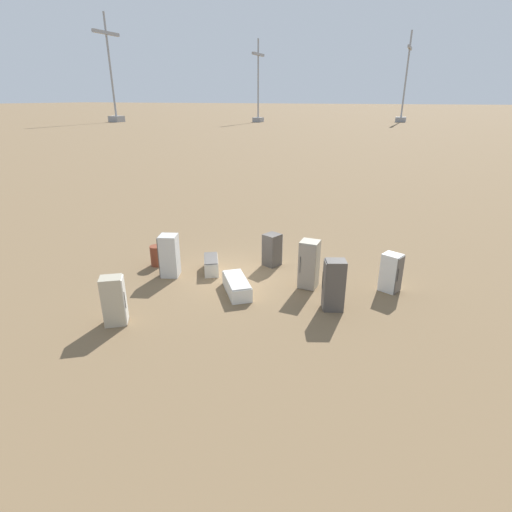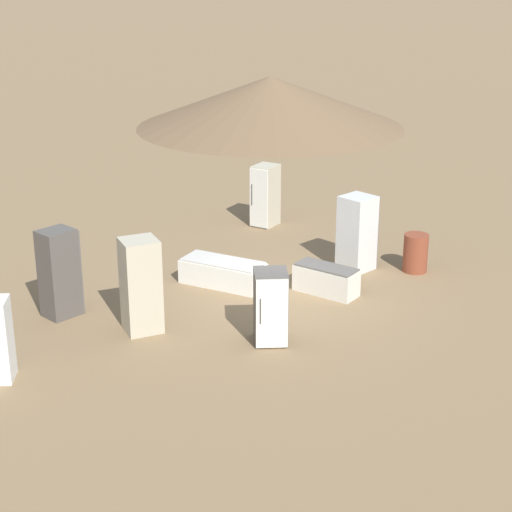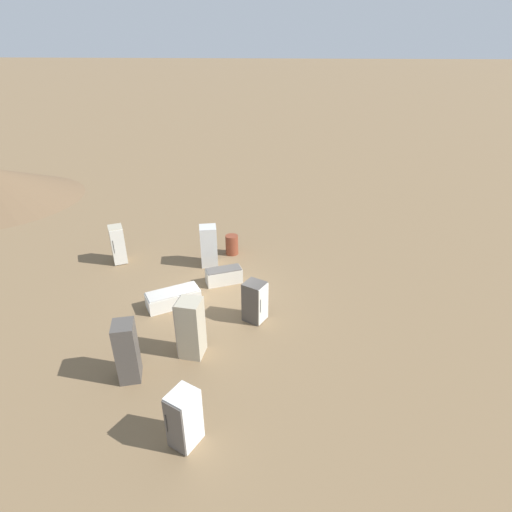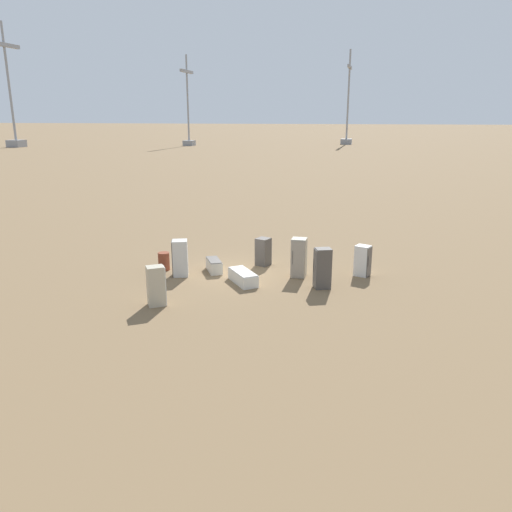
{
  "view_description": "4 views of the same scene",
  "coord_description": "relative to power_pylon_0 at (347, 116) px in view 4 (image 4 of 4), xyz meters",
  "views": [
    {
      "loc": [
        14.24,
        6.73,
        7.13
      ],
      "look_at": [
        0.87,
        1.1,
        1.35
      ],
      "focal_mm": 28.0,
      "sensor_mm": 36.0,
      "label": 1
    },
    {
      "loc": [
        -15.37,
        7.45,
        7.39
      ],
      "look_at": [
        -1.16,
        1.0,
        1.69
      ],
      "focal_mm": 60.0,
      "sensor_mm": 36.0,
      "label": 2
    },
    {
      "loc": [
        -3.86,
        12.2,
        8.49
      ],
      "look_at": [
        -1.17,
        -1.26,
        1.4
      ],
      "focal_mm": 28.0,
      "sensor_mm": 36.0,
      "label": 3
    },
    {
      "loc": [
        23.41,
        6.49,
        7.68
      ],
      "look_at": [
        1.38,
        1.17,
        1.32
      ],
      "focal_mm": 35.0,
      "sensor_mm": 36.0,
      "label": 4
    }
  ],
  "objects": [
    {
      "name": "ground_plane",
      "position": [
        122.89,
        2.56,
        -7.81
      ],
      "size": [
        1000.0,
        1000.0,
        0.0
      ],
      "primitive_type": "plane",
      "color": "brown"
    },
    {
      "name": "power_pylon_0",
      "position": [
        0.0,
        0.0,
        0.0
      ],
      "size": [
        8.79,
        3.02,
        25.13
      ],
      "color": "gray",
      "rests_on": "ground_plane"
    },
    {
      "name": "power_pylon_1",
      "position": [
        16.66,
        -40.8,
        -0.65
      ],
      "size": [
        8.07,
        2.77,
        23.05
      ],
      "color": "gray",
      "rests_on": "ground_plane"
    },
    {
      "name": "power_pylon_2",
      "position": [
        33.31,
        -81.6,
        1.48
      ],
      "size": [
        10.47,
        3.59,
        29.9
      ],
      "color": "gray",
      "rests_on": "ground_plane"
    },
    {
      "name": "discarded_fridge_0",
      "position": [
        123.07,
        1.23,
        -7.49
      ],
      "size": [
        1.54,
        1.23,
        0.64
      ],
      "rotation": [
        0.0,
        0.0,
        2.09
      ],
      "color": "beige",
      "rests_on": "ground_plane"
    },
    {
      "name": "discarded_fridge_1",
      "position": [
        124.49,
        3.15,
        -7.52
      ],
      "size": [
        2.01,
        1.81,
        0.59
      ],
      "rotation": [
        0.0,
        0.0,
        5.38
      ],
      "color": "silver",
      "rests_on": "ground_plane"
    },
    {
      "name": "discarded_fridge_2",
      "position": [
        121.99,
        8.64,
        -7.04
      ],
      "size": [
        0.78,
        0.87,
        1.54
      ],
      "rotation": [
        0.0,
        0.0,
        5.93
      ],
      "color": "white",
      "rests_on": "ground_plane"
    },
    {
      "name": "discarded_fridge_3",
      "position": [
        121.34,
        3.43,
        -7.08
      ],
      "size": [
        0.89,
        0.84,
        1.47
      ],
      "rotation": [
        0.0,
        0.0,
        1.21
      ],
      "color": "#4C4742",
      "rests_on": "ground_plane"
    },
    {
      "name": "discarded_fridge_4",
      "position": [
        124.32,
        6.89,
        -6.87
      ],
      "size": [
        0.81,
        0.9,
        1.89
      ],
      "rotation": [
        0.0,
        0.0,
        3.53
      ],
      "color": "#4C4742",
      "rests_on": "ground_plane"
    },
    {
      "name": "discarded_fridge_5",
      "position": [
        128.14,
        0.38,
        -6.96
      ],
      "size": [
        0.88,
        0.93,
        1.7
      ],
      "rotation": [
        0.0,
        0.0,
        0.6
      ],
      "color": "#B2A88E",
      "rests_on": "ground_plane"
    },
    {
      "name": "discarded_fridge_6",
      "position": [
        124.12,
        -0.18,
        -6.9
      ],
      "size": [
        0.91,
        0.94,
        1.82
      ],
      "rotation": [
        0.0,
        0.0,
        3.48
      ],
      "color": "silver",
      "rests_on": "ground_plane"
    },
    {
      "name": "discarded_fridge_7",
      "position": [
        122.9,
        5.57,
        -6.84
      ],
      "size": [
        0.75,
        0.72,
        1.95
      ],
      "rotation": [
        0.0,
        0.0,
        4.71
      ],
      "color": "#B2A88E",
      "rests_on": "ground_plane"
    },
    {
      "name": "rusty_barrel",
      "position": [
        123.4,
        -1.37,
        -7.35
      ],
      "size": [
        0.58,
        0.58,
        0.92
      ],
      "color": "brown",
      "rests_on": "ground_plane"
    }
  ]
}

